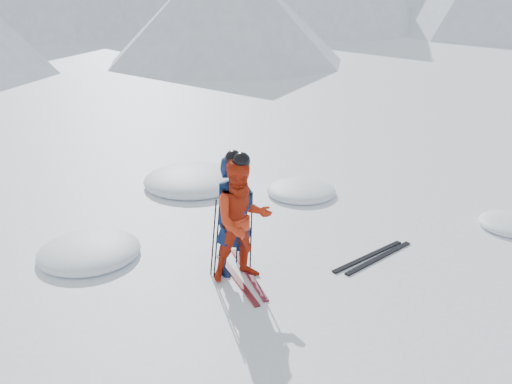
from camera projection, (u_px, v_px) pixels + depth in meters
ground at (354, 229)px, 10.19m from camera, size 160.00×160.00×0.00m
skier_blue at (234, 217)px, 8.36m from camera, size 0.72×0.49×1.92m
skier_red at (242, 221)px, 8.20m from camera, size 1.13×1.01×1.94m
pole_blue_left at (213, 238)px, 8.40m from camera, size 0.13×0.09×1.28m
pole_blue_right at (237, 226)px, 8.80m from camera, size 0.13×0.08×1.28m
pole_red_left at (217, 240)px, 8.31m from camera, size 0.13×0.10×1.29m
pole_red_right at (251, 231)px, 8.60m from camera, size 0.13×0.09×1.29m
ski_worn_left at (237, 278)px, 8.47m from camera, size 0.59×1.65×0.03m
ski_worn_right at (249, 274)px, 8.61m from camera, size 0.70×1.62×0.03m
ski_loose_a at (368, 256)px, 9.16m from camera, size 1.70×0.10×0.03m
ski_loose_b at (379, 258)px, 9.11m from camera, size 1.70×0.14×0.03m
snow_lumps at (216, 202)px, 11.45m from camera, size 8.13×7.58×0.50m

